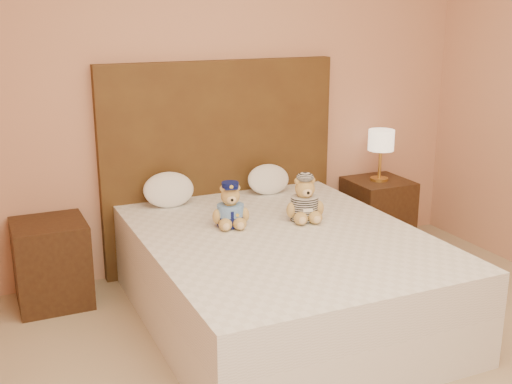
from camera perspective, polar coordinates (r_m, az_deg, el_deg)
room_walls at (r=2.97m, az=9.28°, el=15.03°), size 4.04×4.52×2.72m
bed at (r=3.94m, az=2.29°, el=-7.51°), size 1.60×2.00×0.55m
headboard at (r=4.67m, az=-3.19°, el=2.40°), size 1.75×0.08×1.50m
nightstand_left at (r=4.34m, az=-17.70°, el=-6.04°), size 0.45×0.45×0.55m
nightstand_right at (r=5.19m, az=10.72°, el=-1.89°), size 0.45×0.45×0.55m
lamp at (r=5.05m, az=11.06°, el=4.32°), size 0.20×0.20×0.40m
teddy_police at (r=3.94m, az=-2.29°, el=-1.12°), size 0.29×0.28×0.28m
teddy_prisoner at (r=4.06m, az=4.35°, el=-0.56°), size 0.30×0.29×0.29m
pillow_left at (r=4.38m, az=-7.77°, el=0.35°), size 0.35×0.23×0.25m
pillow_right at (r=4.65m, az=1.11°, el=1.26°), size 0.32×0.21×0.23m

